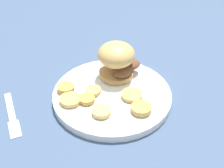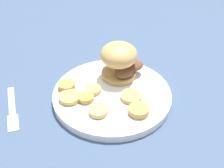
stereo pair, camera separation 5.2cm
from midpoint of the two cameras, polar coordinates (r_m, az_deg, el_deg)
The scene contains 11 objects.
ground_plane at distance 0.76m, azimuth 1.95°, elevation -2.69°, with size 4.00×4.00×0.00m, color #3D5170.
dinner_plate at distance 0.76m, azimuth 1.96°, elevation -2.07°, with size 0.29×0.29×0.02m.
sandwich at distance 0.78m, azimuth 3.41°, elevation 4.41°, with size 0.11×0.09×0.09m.
potato_round_0 at distance 0.73m, azimuth -5.73°, elevation -2.47°, with size 0.05×0.05×0.01m, color tan.
potato_round_1 at distance 0.73m, azimuth -2.80°, elevation -2.56°, with size 0.04×0.04×0.01m, color #BC8942.
potato_round_2 at distance 0.74m, azimuth 5.58°, elevation -2.28°, with size 0.05×0.05×0.01m, color tan.
potato_round_3 at distance 0.75m, azimuth -1.49°, elevation -1.08°, with size 0.04×0.04×0.01m, color tan.
potato_round_4 at distance 0.70m, azimuth 7.12°, elevation -4.76°, with size 0.05×0.05×0.01m, color tan.
potato_round_5 at distance 0.69m, azimuth -0.34°, elevation -4.97°, with size 0.04×0.04×0.01m, color #DBB766.
potato_round_6 at distance 0.77m, azimuth -6.37°, elevation -0.32°, with size 0.04×0.04×0.01m, color #BC8942.
fork at distance 0.76m, azimuth -15.98°, elevation -4.36°, with size 0.08×0.15×0.00m.
Camera 2 is at (-0.37, -0.44, 0.50)m, focal length 50.00 mm.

